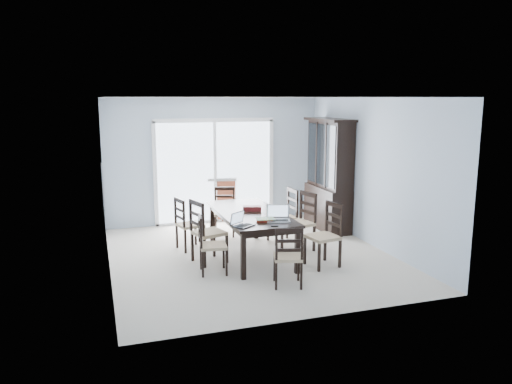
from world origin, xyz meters
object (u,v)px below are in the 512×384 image
Objects in this scene: chair_right_far at (287,210)px; hot_tub at (194,194)px; china_hutch at (329,176)px; chair_end_far at (224,206)px; chair_left_far at (185,218)px; cell_phone at (275,226)px; laptop_silver at (278,218)px; chair_left_near at (207,238)px; chair_left_mid at (203,225)px; chair_right_mid at (303,215)px; chair_end_near at (288,250)px; dining_table at (250,217)px; laptop_dark at (244,223)px; game_box at (252,208)px; chair_right_near at (328,228)px.

chair_right_far reaches higher than hot_tub.
chair_end_far is (-2.08, 0.23, -0.52)m from china_hutch.
chair_left_far reaches higher than cell_phone.
laptop_silver is (-0.67, -1.34, 0.21)m from chair_right_far.
chair_right_far is at bearing 73.74° from chair_left_far.
laptop_silver is 4.08m from hot_tub.
chair_left_mid reaches higher than chair_left_near.
chair_right_mid is 1.82m from chair_end_near.
chair_right_far is at bearing 78.57° from cell_phone.
chair_end_near is at bearing 52.93° from chair_left_near.
chair_right_far reaches higher than chair_end_near.
laptop_silver is at bearing -73.12° from dining_table.
chair_end_near is 0.83m from laptop_dark.
chair_left_near is at bearing -145.90° from dining_table.
chair_end_far is at bearing 166.27° from chair_left_near.
cell_phone is (0.06, -0.98, 0.08)m from dining_table.
laptop_silver is (1.03, -0.61, 0.18)m from chair_left_mid.
chair_left_near is at bearing -143.49° from game_box.
laptop_silver is at bearing 114.74° from chair_end_far.
china_hutch is 2.11× the size of chair_end_far.
chair_right_near is (1.83, -0.69, -0.02)m from chair_left_mid.
chair_end_near is at bearing 110.20° from chair_end_far.
laptop_silver is at bearing -79.16° from game_box.
laptop_silver is at bearing 25.82° from chair_left_far.
game_box is at bearing 133.89° from chair_left_near.
chair_left_near is at bearing 121.63° from chair_right_far.
chair_left_near is 1.27m from chair_left_far.
chair_left_mid is 3.93× the size of game_box.
chair_end_near reaches higher than hot_tub.
chair_end_near reaches higher than laptop_dark.
chair_right_near reaches higher than cell_phone.
chair_left_far is 2.71m from hot_tub.
hot_tub reaches higher than game_box.
dining_table is 1.00× the size of china_hutch.
chair_left_near is at bearing 151.89° from chair_end_near.
chair_right_far is 3.12× the size of laptop_dark.
chair_left_mid is at bearing -178.09° from chair_left_near.
dining_table is 0.98m from cell_phone.
chair_right_near is at bearing 167.18° from chair_right_mid.
chair_right_mid is at bearing 5.38° from dining_table.
game_box is at bearing 58.21° from dining_table.
dining_table is 0.92m from laptop_dark.
chair_right_near is 1.10× the size of chair_end_far.
chair_right_mid is at bearing 58.87° from chair_left_far.
chair_right_mid is 2.83× the size of laptop_silver.
laptop_dark reaches higher than cell_phone.
chair_left_near is 1.17m from game_box.
chair_left_far is 2.59× the size of laptop_silver.
laptop_dark is at bearing 136.53° from chair_right_far.
china_hutch is 1.90× the size of chair_right_mid.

